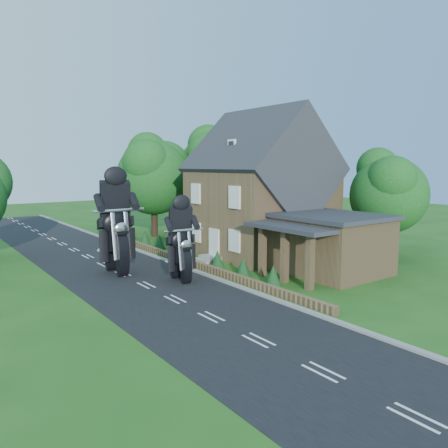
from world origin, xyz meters
TOP-DOWN VIEW (x-y plane):
  - ground at (0.00, 0.00)m, footprint 120.00×120.00m
  - road at (0.00, 0.00)m, footprint 7.00×80.00m
  - kerb at (3.65, 0.00)m, footprint 0.30×80.00m
  - garden_wall at (4.30, 5.00)m, footprint 0.30×22.00m
  - house at (10.49, 6.00)m, footprint 9.54×8.64m
  - annex at (9.87, -0.80)m, footprint 7.05×5.94m
  - tree_annex_side at (17.13, 0.10)m, footprint 5.64×5.20m
  - tree_house_right at (16.65, 8.62)m, footprint 6.51×6.00m
  - tree_behind_house at (14.18, 16.14)m, footprint 7.81×7.20m
  - tree_behind_left at (8.16, 17.13)m, footprint 6.94×6.40m
  - shrub_a at (5.30, -1.00)m, footprint 0.90×0.90m
  - shrub_b at (5.30, 1.50)m, footprint 0.90×0.90m
  - shrub_c at (5.30, 4.00)m, footprint 0.90×0.90m
  - shrub_d at (5.30, 9.00)m, footprint 0.90×0.90m
  - shrub_e at (5.30, 11.50)m, footprint 0.90×0.90m
  - shrub_f at (5.30, 14.00)m, footprint 0.90×0.90m
  - motorcycle_lead at (1.92, 2.66)m, footprint 0.53×1.54m
  - motorcycle_follow at (-0.22, 6.27)m, footprint 0.58×2.01m

SIDE VIEW (x-z plane):
  - ground at x=0.00m, z-range 0.00..0.00m
  - road at x=0.00m, z-range 0.00..0.02m
  - kerb at x=3.65m, z-range 0.00..0.12m
  - garden_wall at x=4.30m, z-range 0.00..0.40m
  - shrub_a at x=5.30m, z-range 0.00..1.10m
  - shrub_b at x=5.30m, z-range 0.00..1.10m
  - shrub_c at x=5.30m, z-range 0.00..1.10m
  - shrub_d at x=5.30m, z-range 0.00..1.10m
  - shrub_e at x=5.30m, z-range 0.00..1.10m
  - shrub_f at x=5.30m, z-range 0.00..1.10m
  - motorcycle_lead at x=1.92m, z-range 0.00..1.41m
  - motorcycle_follow at x=-0.22m, z-range 0.00..1.85m
  - annex at x=9.87m, z-range 0.05..3.49m
  - house at x=10.49m, z-range -0.78..9.46m
  - tree_annex_side at x=17.13m, z-range 0.95..8.43m
  - tree_house_right at x=16.65m, z-range 0.99..9.39m
  - tree_behind_left at x=8.16m, z-range 1.15..10.31m
  - tree_behind_house at x=14.18m, z-range 1.19..11.27m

